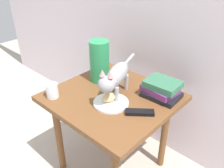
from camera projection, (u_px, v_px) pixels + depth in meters
ground_plane at (112, 165)px, 1.68m from camera, size 6.00×6.00×0.00m
side_table at (112, 108)px, 1.43m from camera, size 0.69×0.65×0.58m
plate at (111, 103)px, 1.32m from camera, size 0.20×0.20×0.01m
bread_roll at (109, 97)px, 1.31m from camera, size 0.08×0.09×0.05m
cat at (115, 77)px, 1.32m from camera, size 0.20×0.46×0.23m
book_stack at (161, 89)px, 1.36m from camera, size 0.22×0.17×0.10m
green_vase at (99, 61)px, 1.49m from camera, size 0.12×0.12×0.27m
candle_jar at (52, 91)px, 1.36m from camera, size 0.07×0.07×0.08m
tv_remote at (140, 112)px, 1.23m from camera, size 0.14×0.13×0.02m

